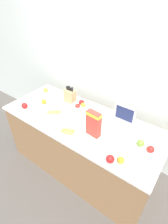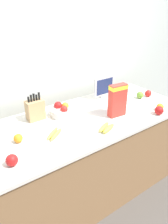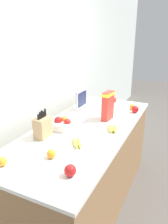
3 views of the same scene
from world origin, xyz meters
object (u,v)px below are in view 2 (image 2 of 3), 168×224
object	(u,v)px
cereal_box	(118,99)
banana_bunch_left	(55,134)
small_monitor	(104,87)
apple_front	(12,160)
fruit_bowl	(64,111)
apple_rightmost	(148,93)
banana_bunch_right	(106,128)
apple_middle	(140,95)
orange_near_bowl	(18,138)
apple_leftmost	(159,110)
orange_mid_right	(160,107)
knife_block	(35,110)

from	to	relation	value
cereal_box	banana_bunch_left	xyz separation A→B (m)	(-0.65, 0.04, -0.15)
small_monitor	apple_front	distance (m)	1.33
small_monitor	apple_front	bearing A→B (deg)	-156.90
fruit_bowl	apple_rightmost	distance (m)	1.02
banana_bunch_right	apple_front	size ratio (longest dim) A/B	2.29
small_monitor	fruit_bowl	distance (m)	0.60
apple_middle	orange_near_bowl	distance (m)	1.41
banana_bunch_left	apple_middle	size ratio (longest dim) A/B	2.50
apple_middle	apple_leftmost	size ratio (longest dim) A/B	0.91
fruit_bowl	apple_middle	world-z (taller)	fruit_bowl
apple_leftmost	orange_mid_right	distance (m)	0.10
small_monitor	apple_rightmost	distance (m)	0.52
small_monitor	apple_middle	distance (m)	0.41
apple_middle	small_monitor	bearing A→B (deg)	141.44
cereal_box	apple_rightmost	bearing A→B (deg)	17.28
banana_bunch_left	orange_near_bowl	distance (m)	0.28
banana_bunch_right	cereal_box	bearing A→B (deg)	29.92
banana_bunch_right	apple_rightmost	size ratio (longest dim) A/B	2.51
apple_rightmost	orange_near_bowl	distance (m)	1.52
apple_middle	cereal_box	bearing A→B (deg)	-163.12
cereal_box	orange_mid_right	distance (m)	0.48
cereal_box	apple_rightmost	distance (m)	0.63
banana_bunch_right	banana_bunch_left	bearing A→B (deg)	155.75
knife_block	apple_leftmost	bearing A→B (deg)	-30.88
knife_block	banana_bunch_right	world-z (taller)	knife_block
fruit_bowl	apple_rightmost	world-z (taller)	fruit_bowl
apple_middle	orange_near_bowl	size ratio (longest dim) A/B	1.09
fruit_bowl	apple_rightmost	xyz separation A→B (m)	(1.01, -0.17, -0.01)
orange_near_bowl	apple_leftmost	bearing A→B (deg)	-14.78
orange_mid_right	apple_front	bearing A→B (deg)	178.15
banana_bunch_left	orange_near_bowl	world-z (taller)	orange_near_bowl
cereal_box	apple_leftmost	world-z (taller)	cereal_box
banana_bunch_left	knife_block	bearing A→B (deg)	91.17
fruit_bowl	apple_front	world-z (taller)	fruit_bowl
small_monitor	banana_bunch_right	size ratio (longest dim) A/B	1.37
banana_bunch_right	apple_front	world-z (taller)	apple_front
small_monitor	orange_mid_right	world-z (taller)	small_monitor
apple_middle	apple_rightmost	world-z (taller)	apple_middle
apple_rightmost	banana_bunch_left	bearing A→B (deg)	-175.82
knife_block	cereal_box	distance (m)	0.76
small_monitor	banana_bunch_left	distance (m)	0.91
apple_front	apple_rightmost	bearing A→B (deg)	8.52
apple_front	apple_rightmost	size ratio (longest dim) A/B	1.10
knife_block	apple_middle	distance (m)	1.17
small_monitor	apple_middle	xyz separation A→B (m)	(0.32, -0.25, -0.09)
orange_near_bowl	small_monitor	bearing A→B (deg)	14.77
knife_block	orange_mid_right	size ratio (longest dim) A/B	4.15
knife_block	banana_bunch_left	distance (m)	0.35
knife_block	fruit_bowl	xyz separation A→B (m)	(0.25, -0.07, -0.05)
knife_block	small_monitor	size ratio (longest dim) A/B	1.14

